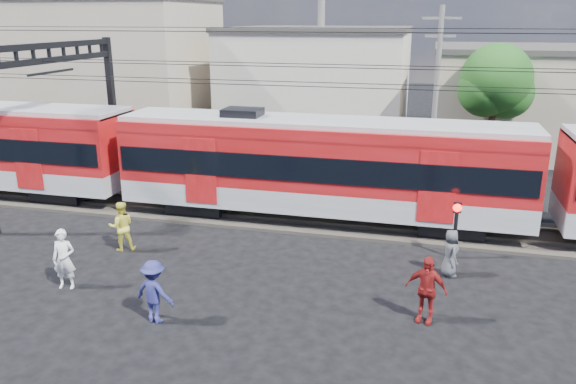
% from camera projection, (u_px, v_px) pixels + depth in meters
% --- Properties ---
extents(ground, '(120.00, 120.00, 0.00)m').
position_uv_depth(ground, '(205.00, 311.00, 15.85)').
color(ground, black).
rests_on(ground, ground).
extents(track_bed, '(70.00, 3.40, 0.12)m').
position_uv_depth(track_bed, '(278.00, 216.00, 23.24)').
color(track_bed, '#2D2823').
rests_on(track_bed, ground).
extents(rail_near, '(70.00, 0.12, 0.12)m').
position_uv_depth(rail_near, '(273.00, 219.00, 22.51)').
color(rail_near, '#59544C').
rests_on(rail_near, track_bed).
extents(rail_far, '(70.00, 0.12, 0.12)m').
position_uv_depth(rail_far, '(283.00, 208.00, 23.89)').
color(rail_far, '#59544C').
rests_on(rail_far, track_bed).
extents(commuter_train, '(50.30, 3.08, 4.17)m').
position_uv_depth(commuter_train, '(326.00, 164.00, 22.08)').
color(commuter_train, black).
rests_on(commuter_train, ground).
extents(catenary, '(70.00, 9.30, 7.52)m').
position_uv_depth(catenary, '(81.00, 86.00, 23.74)').
color(catenary, black).
rests_on(catenary, ground).
extents(building_west, '(14.28, 10.20, 9.30)m').
position_uv_depth(building_west, '(109.00, 65.00, 40.65)').
color(building_west, tan).
rests_on(building_west, ground).
extents(building_midwest, '(12.24, 12.24, 7.30)m').
position_uv_depth(building_midwest, '(320.00, 80.00, 40.22)').
color(building_midwest, beige).
rests_on(building_midwest, ground).
extents(building_mideast, '(16.32, 10.20, 6.30)m').
position_uv_depth(building_mideast, '(571.00, 100.00, 33.85)').
color(building_mideast, tan).
rests_on(building_mideast, ground).
extents(utility_pole_mid, '(1.80, 0.24, 8.50)m').
position_uv_depth(utility_pole_mid, '(436.00, 91.00, 26.98)').
color(utility_pole_mid, slate).
rests_on(utility_pole_mid, ground).
extents(tree_near, '(3.82, 3.64, 6.72)m').
position_uv_depth(tree_near, '(500.00, 83.00, 29.06)').
color(tree_near, '#382619').
rests_on(tree_near, ground).
extents(pedestrian_a, '(0.77, 0.58, 1.89)m').
position_uv_depth(pedestrian_a, '(64.00, 259.00, 16.97)').
color(pedestrian_a, white).
rests_on(pedestrian_a, ground).
extents(pedestrian_b, '(1.10, 1.03, 1.80)m').
position_uv_depth(pedestrian_b, '(121.00, 226.00, 19.76)').
color(pedestrian_b, '#E3DD47').
rests_on(pedestrian_b, ground).
extents(pedestrian_c, '(1.26, 0.87, 1.78)m').
position_uv_depth(pedestrian_c, '(154.00, 292.00, 15.06)').
color(pedestrian_c, navy).
rests_on(pedestrian_c, ground).
extents(pedestrian_d, '(1.20, 0.74, 1.92)m').
position_uv_depth(pedestrian_d, '(426.00, 289.00, 15.05)').
color(pedestrian_d, maroon).
rests_on(pedestrian_d, ground).
extents(pedestrian_e, '(0.74, 0.89, 1.55)m').
position_uv_depth(pedestrian_e, '(450.00, 253.00, 17.83)').
color(pedestrian_e, '#45464A').
rests_on(pedestrian_e, ground).
extents(crossing_signal, '(0.29, 0.29, 2.02)m').
position_uv_depth(crossing_signal, '(456.00, 220.00, 18.92)').
color(crossing_signal, black).
rests_on(crossing_signal, ground).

